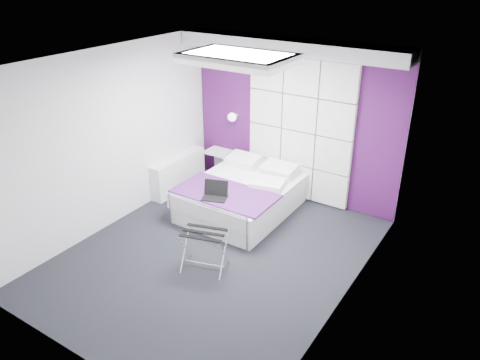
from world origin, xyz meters
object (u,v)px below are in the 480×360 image
object	(u,v)px
bed	(241,196)
luggage_rack	(204,250)
nightstand	(219,152)
laptop	(216,194)
wall_lamp	(233,117)
radiator	(178,173)

from	to	relation	value
bed	luggage_rack	world-z (taller)	bed
nightstand	bed	bearing A→B (deg)	-38.82
luggage_rack	laptop	bearing A→B (deg)	99.46
wall_lamp	nightstand	world-z (taller)	wall_lamp
bed	luggage_rack	distance (m)	1.58
wall_lamp	laptop	bearing A→B (deg)	-65.29
wall_lamp	luggage_rack	world-z (taller)	wall_lamp
wall_lamp	bed	xyz separation A→B (m)	(0.70, -0.84, -0.95)
nightstand	laptop	world-z (taller)	laptop
nightstand	luggage_rack	bearing A→B (deg)	-58.80
radiator	nightstand	world-z (taller)	radiator
bed	laptop	world-z (taller)	laptop
bed	luggage_rack	xyz separation A→B (m)	(0.41, -1.53, -0.00)
nightstand	laptop	xyz separation A→B (m)	(0.97, -1.43, 0.05)
wall_lamp	nightstand	bearing A→B (deg)	-172.21
bed	nightstand	distance (m)	1.30
nightstand	luggage_rack	distance (m)	2.73
luggage_rack	laptop	xyz separation A→B (m)	(-0.44, 0.90, 0.30)
luggage_rack	laptop	size ratio (longest dim) A/B	1.56
bed	nightstand	size ratio (longest dim) A/B	4.25
bed	luggage_rack	bearing A→B (deg)	-74.78
nightstand	radiator	bearing A→B (deg)	-115.78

